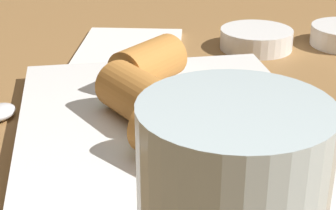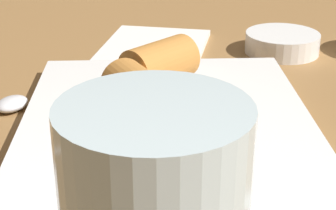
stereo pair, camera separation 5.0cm
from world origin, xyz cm
name	(u,v)px [view 1 (the left image)]	position (x,y,z in cm)	size (l,w,h in cm)	color
table_surface	(137,137)	(0.00, 0.00, 1.00)	(180.00, 140.00, 2.00)	olive
serving_plate	(168,132)	(2.92, 2.24, 2.76)	(30.55, 23.78, 1.50)	white
roll_front_left	(130,95)	(1.32, -0.56, 5.54)	(7.91, 6.66, 4.09)	#B77533
roll_front_right	(179,138)	(9.33, 1.89, 5.54)	(7.90, 7.33, 4.09)	#B77533
roll_back_left	(151,63)	(-5.82, 2.10, 5.54)	(7.67, 7.73, 4.09)	#B77533
dipping_bowl_near	(256,38)	(-18.25, 16.39, 3.28)	(8.51, 8.51, 2.36)	white
napkin	(130,47)	(-20.23, 1.64, 2.30)	(16.02, 14.47, 0.60)	silver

